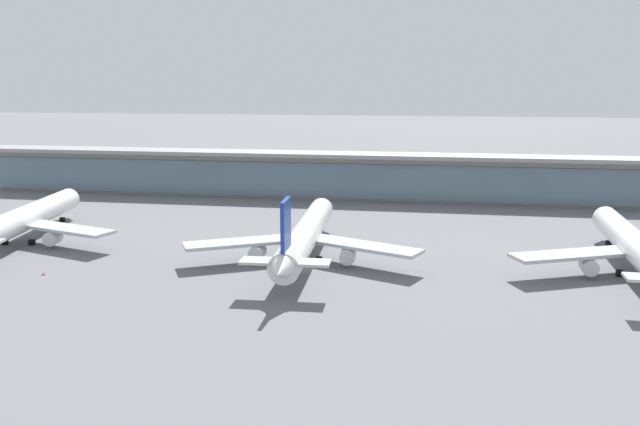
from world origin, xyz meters
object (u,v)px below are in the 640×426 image
airliner_centre_stand (305,235)px  airliner_right_stand (637,248)px  safety_cone_bravo (43,274)px  airliner_left_stand (20,221)px

airliner_centre_stand → airliner_right_stand: 67.42m
safety_cone_bravo → airliner_centre_stand: bearing=21.7°
airliner_left_stand → safety_cone_bravo: bearing=-48.9°
airliner_centre_stand → safety_cone_bravo: size_ratio=94.63×
airliner_left_stand → safety_cone_bravo: (20.13, -23.04, -5.24)m
airliner_centre_stand → airliner_right_stand: size_ratio=1.00×
airliner_centre_stand → airliner_right_stand: bearing=0.2°
airliner_left_stand → safety_cone_bravo: 31.05m
airliner_right_stand → safety_cone_bravo: bearing=-170.3°
airliner_right_stand → safety_cone_bravo: 119.03m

